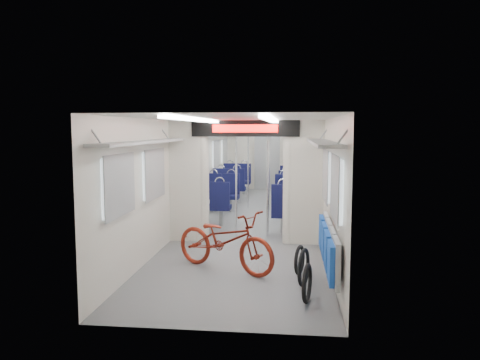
{
  "coord_description": "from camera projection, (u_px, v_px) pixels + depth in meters",
  "views": [
    {
      "loc": [
        0.84,
        -10.7,
        2.13
      ],
      "look_at": [
        -0.13,
        -1.81,
        1.16
      ],
      "focal_mm": 35.0,
      "sensor_mm": 36.0,
      "label": 1
    }
  ],
  "objects": [
    {
      "name": "seat_bay_near_right",
      "position": [
        295.0,
        200.0,
        10.45
      ],
      "size": [
        0.95,
        2.26,
        1.16
      ],
      "color": "black",
      "rests_on": "ground"
    },
    {
      "name": "carriage",
      "position": [
        253.0,
        158.0,
        10.47
      ],
      "size": [
        12.0,
        12.02,
        2.31
      ],
      "color": "#515456",
      "rests_on": "ground"
    },
    {
      "name": "stanchion_near_right",
      "position": [
        268.0,
        179.0,
        9.26
      ],
      "size": [
        0.05,
        0.05,
        2.3
      ],
      "primitive_type": "cylinder",
      "color": "silver",
      "rests_on": "ground"
    },
    {
      "name": "seat_bay_far_left",
      "position": [
        233.0,
        180.0,
        14.6
      ],
      "size": [
        0.93,
        2.16,
        1.12
      ],
      "color": "black",
      "rests_on": "ground"
    },
    {
      "name": "stanchion_far_right",
      "position": [
        269.0,
        167.0,
        12.35
      ],
      "size": [
        0.04,
        0.04,
        2.3
      ],
      "primitive_type": "cylinder",
      "color": "silver",
      "rests_on": "ground"
    },
    {
      "name": "bicycle",
      "position": [
        225.0,
        240.0,
        7.07
      ],
      "size": [
        1.84,
        1.4,
        0.93
      ],
      "primitive_type": "imported",
      "rotation": [
        0.0,
        0.0,
        1.06
      ],
      "color": "maroon",
      "rests_on": "ground"
    },
    {
      "name": "seat_bay_far_right",
      "position": [
        294.0,
        182.0,
        14.43
      ],
      "size": [
        0.88,
        1.95,
        1.06
      ],
      "color": "black",
      "rests_on": "ground"
    },
    {
      "name": "stanchion_far_left",
      "position": [
        248.0,
        166.0,
        12.63
      ],
      "size": [
        0.04,
        0.04,
        2.3
      ],
      "primitive_type": "cylinder",
      "color": "silver",
      "rests_on": "ground"
    },
    {
      "name": "flip_bench",
      "position": [
        328.0,
        245.0,
        6.27
      ],
      "size": [
        0.12,
        2.14,
        0.55
      ],
      "color": "gray",
      "rests_on": "carriage"
    },
    {
      "name": "seat_bay_near_left",
      "position": [
        216.0,
        196.0,
        11.27
      ],
      "size": [
        0.91,
        2.08,
        1.1
      ],
      "color": "black",
      "rests_on": "ground"
    },
    {
      "name": "bike_hoop_a",
      "position": [
        307.0,
        285.0,
        5.74
      ],
      "size": [
        0.15,
        0.5,
        0.5
      ],
      "primitive_type": "torus",
      "rotation": [
        1.57,
        0.0,
        1.36
      ],
      "color": "black",
      "rests_on": "ground"
    },
    {
      "name": "bike_hoop_c",
      "position": [
        299.0,
        262.0,
        6.85
      ],
      "size": [
        0.18,
        0.44,
        0.45
      ],
      "primitive_type": "torus",
      "rotation": [
        1.57,
        0.0,
        1.28
      ],
      "color": "black",
      "rests_on": "ground"
    },
    {
      "name": "stanchion_near_left",
      "position": [
        236.0,
        179.0,
        9.22
      ],
      "size": [
        0.04,
        0.04,
        2.3
      ],
      "primitive_type": "cylinder",
      "color": "silver",
      "rests_on": "ground"
    },
    {
      "name": "bike_hoop_b",
      "position": [
        304.0,
        269.0,
        6.35
      ],
      "size": [
        0.19,
        0.52,
        0.53
      ],
      "primitive_type": "torus",
      "rotation": [
        1.57,
        0.0,
        1.3
      ],
      "color": "black",
      "rests_on": "ground"
    }
  ]
}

